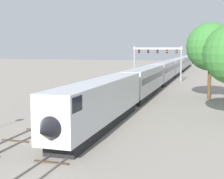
% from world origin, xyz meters
% --- Properties ---
extents(ground_plane, '(400.00, 400.00, 0.00)m').
position_xyz_m(ground_plane, '(0.00, 0.00, 0.00)').
color(ground_plane, gray).
extents(track_main, '(2.60, 200.00, 0.16)m').
position_xyz_m(track_main, '(2.00, 60.00, 0.07)').
color(track_main, slate).
rests_on(track_main, ground).
extents(track_near, '(2.60, 160.00, 0.16)m').
position_xyz_m(track_near, '(-3.50, 40.00, 0.07)').
color(track_near, slate).
rests_on(track_near, ground).
extents(passenger_train, '(3.04, 138.28, 4.80)m').
position_xyz_m(passenger_train, '(2.00, 63.00, 2.61)').
color(passenger_train, silver).
rests_on(passenger_train, ground).
extents(signal_gantry, '(12.10, 0.49, 8.59)m').
position_xyz_m(signal_gantry, '(-0.25, 54.66, 6.29)').
color(signal_gantry, '#999BA0').
rests_on(signal_gantry, ground).
extents(trackside_tree_mid, '(7.50, 7.50, 11.99)m').
position_xyz_m(trackside_tree_mid, '(12.25, 27.65, 8.22)').
color(trackside_tree_mid, brown).
rests_on(trackside_tree_mid, ground).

